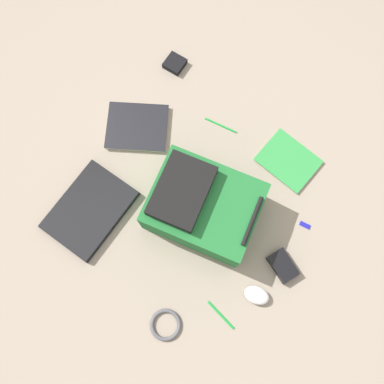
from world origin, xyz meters
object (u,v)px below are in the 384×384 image
object	(u,v)px
backpack	(202,206)
book_blue	(288,161)
earbud_pouch	(175,64)
pen_blue	(221,125)
laptop	(90,210)
computer_mouse	(257,295)
usb_stick	(305,225)
power_brick	(283,266)
cable_coil	(166,325)
pen_black	(221,315)
book_manual	(137,127)

from	to	relation	value
backpack	book_blue	world-z (taller)	backpack
book_blue	earbud_pouch	xyz separation A→B (m)	(-0.04, -0.66, 0.01)
pen_blue	laptop	bearing A→B (deg)	-14.85
book_blue	computer_mouse	distance (m)	0.57
book_blue	computer_mouse	bearing A→B (deg)	24.13
pen_blue	usb_stick	size ratio (longest dim) A/B	3.40
power_brick	usb_stick	distance (m)	0.19
pen_blue	earbud_pouch	size ratio (longest dim) A/B	1.80
power_brick	cable_coil	bearing A→B (deg)	-23.98
book_blue	usb_stick	world-z (taller)	book_blue
pen_black	pen_blue	distance (m)	0.79
book_manual	earbud_pouch	xyz separation A→B (m)	(-0.34, -0.08, 0.00)
laptop	book_blue	world-z (taller)	laptop
backpack	book_manual	world-z (taller)	backpack
power_brick	pen_black	world-z (taller)	power_brick
computer_mouse	usb_stick	xyz separation A→B (m)	(-0.35, -0.02, -0.02)
backpack	usb_stick	distance (m)	0.43
backpack	pen_blue	distance (m)	0.40
laptop	power_brick	distance (m)	0.80
computer_mouse	pen_blue	bearing A→B (deg)	31.28
earbud_pouch	book_manual	bearing A→B (deg)	12.72
laptop	earbud_pouch	xyz separation A→B (m)	(-0.73, -0.17, -0.00)
computer_mouse	cable_coil	xyz separation A→B (m)	(0.31, -0.20, -0.01)
pen_black	book_blue	bearing A→B (deg)	-165.15
cable_coil	power_brick	world-z (taller)	power_brick
backpack	usb_stick	bearing A→B (deg)	122.00
cable_coil	book_manual	bearing A→B (deg)	-130.33
pen_blue	usb_stick	bearing A→B (deg)	77.46
computer_mouse	earbud_pouch	size ratio (longest dim) A/B	1.17
pen_blue	book_blue	bearing A→B (deg)	100.00
earbud_pouch	backpack	bearing A→B (deg)	50.06
power_brick	book_manual	bearing A→B (deg)	-94.72
power_brick	laptop	bearing A→B (deg)	-66.05
laptop	earbud_pouch	world-z (taller)	laptop
laptop	pen_black	size ratio (longest dim) A/B	2.68
pen_black	usb_stick	xyz separation A→B (m)	(-0.49, 0.04, -0.00)
computer_mouse	earbud_pouch	world-z (taller)	computer_mouse
power_brick	usb_stick	xyz separation A→B (m)	(-0.19, -0.03, -0.01)
earbud_pouch	usb_stick	world-z (taller)	earbud_pouch
computer_mouse	usb_stick	bearing A→B (deg)	-15.89
book_manual	earbud_pouch	bearing A→B (deg)	-167.28
backpack	usb_stick	xyz separation A→B (m)	(-0.22, 0.36, -0.09)
backpack	laptop	bearing A→B (deg)	-49.89
cable_coil	book_blue	bearing A→B (deg)	-177.39
computer_mouse	power_brick	distance (m)	0.15
book_blue	usb_stick	xyz separation A→B (m)	(0.18, 0.22, -0.00)
cable_coil	pen_blue	distance (m)	0.85
book_manual	power_brick	bearing A→B (deg)	85.28
computer_mouse	earbud_pouch	xyz separation A→B (m)	(-0.56, -0.90, -0.01)
laptop	pen_blue	bearing A→B (deg)	165.15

